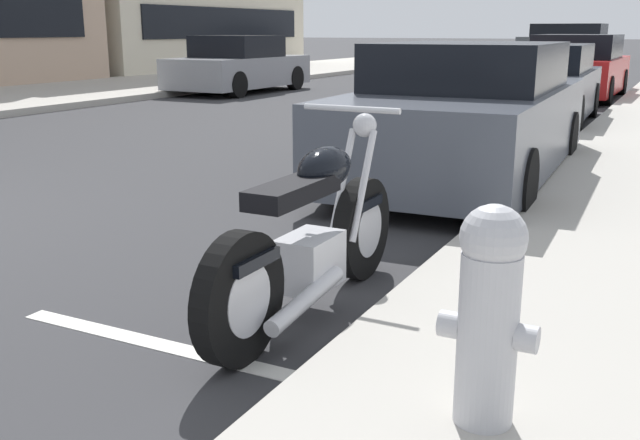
{
  "coord_description": "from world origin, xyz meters",
  "views": [
    {
      "loc": [
        -2.66,
        -6.29,
        1.56
      ],
      "look_at": [
        1.05,
        -4.39,
        0.46
      ],
      "focal_mm": 40.55,
      "sensor_mm": 36.0,
      "label": 1
    }
  ],
  "objects_px": {
    "parked_car_near_corner": "(468,116)",
    "crossing_truck": "(568,41)",
    "parked_car_far_down_curb": "(533,85)",
    "car_opposite_curb": "(239,66)",
    "parked_car_behind_motorcycle": "(577,68)",
    "fire_hydrant": "(489,310)",
    "parked_motorcycle": "(312,239)"
  },
  "relations": [
    {
      "from": "parked_car_far_down_curb",
      "to": "fire_hydrant",
      "type": "bearing_deg",
      "value": -171.81
    },
    {
      "from": "parked_car_far_down_curb",
      "to": "parked_car_behind_motorcycle",
      "type": "xyz_separation_m",
      "value": [
        5.24,
        0.04,
        0.05
      ]
    },
    {
      "from": "parked_car_behind_motorcycle",
      "to": "crossing_truck",
      "type": "xyz_separation_m",
      "value": [
        21.86,
        3.6,
        0.28
      ]
    },
    {
      "from": "parked_car_behind_motorcycle",
      "to": "car_opposite_curb",
      "type": "bearing_deg",
      "value": 106.06
    },
    {
      "from": "parked_car_near_corner",
      "to": "parked_car_behind_motorcycle",
      "type": "relative_size",
      "value": 1.04
    },
    {
      "from": "crossing_truck",
      "to": "car_opposite_curb",
      "type": "xyz_separation_m",
      "value": [
        -24.06,
        4.32,
        -0.31
      ]
    },
    {
      "from": "parked_motorcycle",
      "to": "fire_hydrant",
      "type": "relative_size",
      "value": 2.47
    },
    {
      "from": "parked_car_behind_motorcycle",
      "to": "crossing_truck",
      "type": "height_order",
      "value": "crossing_truck"
    },
    {
      "from": "parked_motorcycle",
      "to": "car_opposite_curb",
      "type": "height_order",
      "value": "car_opposite_curb"
    },
    {
      "from": "parked_motorcycle",
      "to": "parked_car_near_corner",
      "type": "height_order",
      "value": "parked_car_near_corner"
    },
    {
      "from": "parked_car_near_corner",
      "to": "crossing_truck",
      "type": "relative_size",
      "value": 0.92
    },
    {
      "from": "parked_motorcycle",
      "to": "parked_car_near_corner",
      "type": "distance_m",
      "value": 4.09
    },
    {
      "from": "parked_car_far_down_curb",
      "to": "fire_hydrant",
      "type": "distance_m",
      "value": 10.44
    },
    {
      "from": "parked_car_far_down_curb",
      "to": "car_opposite_curb",
      "type": "height_order",
      "value": "car_opposite_curb"
    },
    {
      "from": "parked_car_far_down_curb",
      "to": "crossing_truck",
      "type": "relative_size",
      "value": 0.85
    },
    {
      "from": "car_opposite_curb",
      "to": "fire_hydrant",
      "type": "bearing_deg",
      "value": 36.95
    },
    {
      "from": "parked_motorcycle",
      "to": "parked_car_behind_motorcycle",
      "type": "xyz_separation_m",
      "value": [
        14.54,
        0.69,
        0.26
      ]
    },
    {
      "from": "parked_car_behind_motorcycle",
      "to": "parked_car_far_down_curb",
      "type": "bearing_deg",
      "value": -179.04
    },
    {
      "from": "parked_car_near_corner",
      "to": "fire_hydrant",
      "type": "height_order",
      "value": "parked_car_near_corner"
    },
    {
      "from": "parked_motorcycle",
      "to": "car_opposite_curb",
      "type": "distance_m",
      "value": 15.05
    },
    {
      "from": "parked_car_near_corner",
      "to": "crossing_truck",
      "type": "bearing_deg",
      "value": 5.21
    },
    {
      "from": "parked_car_near_corner",
      "to": "car_opposite_curb",
      "type": "relative_size",
      "value": 1.09
    },
    {
      "from": "parked_motorcycle",
      "to": "crossing_truck",
      "type": "bearing_deg",
      "value": 7.14
    },
    {
      "from": "fire_hydrant",
      "to": "parked_motorcycle",
      "type": "bearing_deg",
      "value": 51.89
    },
    {
      "from": "parked_car_far_down_curb",
      "to": "car_opposite_curb",
      "type": "xyz_separation_m",
      "value": [
        3.05,
        7.95,
        0.01
      ]
    },
    {
      "from": "parked_car_behind_motorcycle",
      "to": "parked_car_near_corner",
      "type": "bearing_deg",
      "value": -177.23
    },
    {
      "from": "parked_car_near_corner",
      "to": "parked_car_behind_motorcycle",
      "type": "height_order",
      "value": "parked_car_behind_motorcycle"
    },
    {
      "from": "parked_motorcycle",
      "to": "parked_car_near_corner",
      "type": "relative_size",
      "value": 0.45
    },
    {
      "from": "crossing_truck",
      "to": "parked_car_near_corner",
      "type": "bearing_deg",
      "value": 101.28
    },
    {
      "from": "parked_motorcycle",
      "to": "fire_hydrant",
      "type": "xyz_separation_m",
      "value": [
        -0.96,
        -1.23,
        0.15
      ]
    },
    {
      "from": "parked_motorcycle",
      "to": "parked_car_behind_motorcycle",
      "type": "distance_m",
      "value": 14.56
    },
    {
      "from": "car_opposite_curb",
      "to": "fire_hydrant",
      "type": "height_order",
      "value": "car_opposite_curb"
    }
  ]
}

